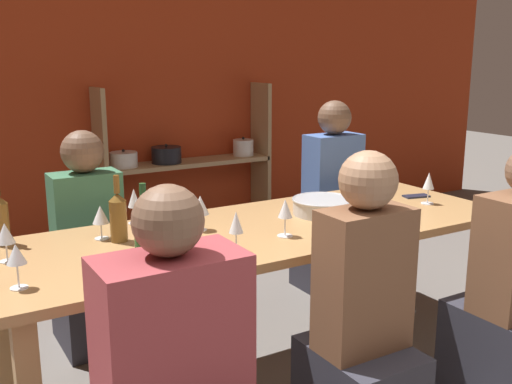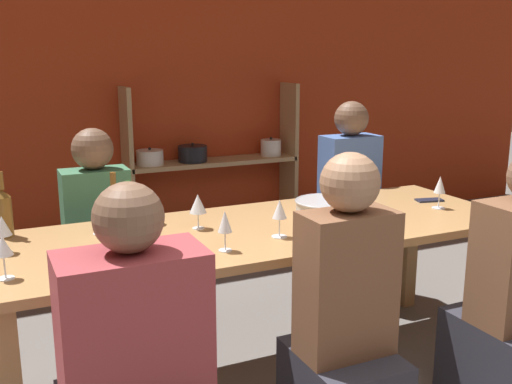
% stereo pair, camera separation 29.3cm
% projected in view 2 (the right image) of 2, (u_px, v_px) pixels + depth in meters
% --- Properties ---
extents(wall_back_red, '(8.80, 0.06, 2.70)m').
position_uv_depth(wall_back_red, '(114.00, 83.00, 4.78)').
color(wall_back_red, '#B23819').
rests_on(wall_back_red, ground_plane).
extents(shelf_unit, '(1.49, 0.30, 1.33)m').
position_uv_depth(shelf_unit, '(212.00, 189.00, 5.11)').
color(shelf_unit, tan).
rests_on(shelf_unit, ground_plane).
extents(dining_table, '(2.53, 0.89, 0.77)m').
position_uv_depth(dining_table, '(265.00, 244.00, 2.90)').
color(dining_table, '#AD7F4C').
rests_on(dining_table, ground_plane).
extents(mixing_bowl, '(0.32, 0.32, 0.08)m').
position_uv_depth(mixing_bowl, '(326.00, 207.00, 3.06)').
color(mixing_bowl, '#B7BABC').
rests_on(mixing_bowl, dining_table).
extents(wine_bottle_green, '(0.08, 0.08, 0.30)m').
position_uv_depth(wine_bottle_green, '(3.00, 212.00, 2.69)').
color(wine_bottle_green, brown).
rests_on(wine_bottle_green, dining_table).
extents(wine_bottle_dark, '(0.08, 0.08, 0.30)m').
position_uv_depth(wine_bottle_dark, '(115.00, 212.00, 2.69)').
color(wine_bottle_dark, brown).
rests_on(wine_bottle_dark, dining_table).
extents(wine_bottle_amber, '(0.08, 0.08, 0.33)m').
position_uv_depth(wine_bottle_amber, '(130.00, 230.00, 2.35)').
color(wine_bottle_amber, '#1E4C23').
rests_on(wine_bottle_amber, dining_table).
extents(wine_glass_empty_a, '(0.07, 0.07, 0.16)m').
position_uv_depth(wine_glass_empty_a, '(3.00, 247.00, 2.18)').
color(wine_glass_empty_a, white).
rests_on(wine_glass_empty_a, dining_table).
extents(wine_glass_white_a, '(0.07, 0.07, 0.15)m').
position_uv_depth(wine_glass_white_a, '(99.00, 212.00, 2.73)').
color(wine_glass_white_a, white).
rests_on(wine_glass_white_a, dining_table).
extents(wine_glass_red_a, '(0.08, 0.08, 0.17)m').
position_uv_depth(wine_glass_red_a, '(151.00, 200.00, 2.90)').
color(wine_glass_red_a, white).
rests_on(wine_glass_red_a, dining_table).
extents(wine_glass_red_b, '(0.07, 0.07, 0.17)m').
position_uv_depth(wine_glass_red_b, '(136.00, 197.00, 2.96)').
color(wine_glass_red_b, white).
rests_on(wine_glass_red_b, dining_table).
extents(wine_glass_red_c, '(0.07, 0.07, 0.16)m').
position_uv_depth(wine_glass_red_c, '(2.00, 227.00, 2.47)').
color(wine_glass_red_c, white).
rests_on(wine_glass_red_c, dining_table).
extents(wine_glass_red_d, '(0.08, 0.08, 0.17)m').
position_uv_depth(wine_glass_red_d, '(198.00, 205.00, 2.82)').
color(wine_glass_red_d, white).
rests_on(wine_glass_red_d, dining_table).
extents(wine_glass_red_e, '(0.07, 0.07, 0.17)m').
position_uv_depth(wine_glass_red_e, '(280.00, 211.00, 2.69)').
color(wine_glass_red_e, white).
rests_on(wine_glass_red_e, dining_table).
extents(wine_glass_white_b, '(0.07, 0.07, 0.18)m').
position_uv_depth(wine_glass_white_b, '(440.00, 186.00, 3.19)').
color(wine_glass_white_b, white).
rests_on(wine_glass_white_b, dining_table).
extents(wine_glass_white_c, '(0.06, 0.06, 0.17)m').
position_uv_depth(wine_glass_white_c, '(225.00, 223.00, 2.50)').
color(wine_glass_white_c, white).
rests_on(wine_glass_white_c, dining_table).
extents(cell_phone, '(0.16, 0.10, 0.01)m').
position_uv_depth(cell_phone, '(429.00, 200.00, 3.38)').
color(cell_phone, '#1E2338').
rests_on(cell_phone, dining_table).
extents(person_near_a, '(0.36, 0.45, 1.23)m').
position_uv_depth(person_near_a, '(344.00, 347.00, 2.32)').
color(person_near_a, '#2D2D38').
rests_on(person_near_a, ground_plane).
extents(person_far_a, '(0.37, 0.46, 1.29)m').
position_uv_depth(person_far_a, '(348.00, 223.00, 3.95)').
color(person_far_a, '#2D2D38').
rests_on(person_far_a, ground_plane).
extents(person_far_b, '(0.36, 0.45, 1.19)m').
position_uv_depth(person_far_b, '(99.00, 260.00, 3.35)').
color(person_far_b, '#2D2D38').
rests_on(person_far_b, ground_plane).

